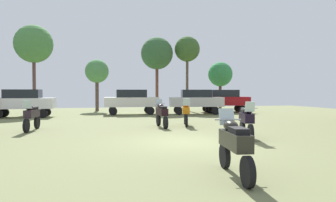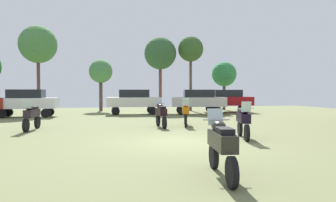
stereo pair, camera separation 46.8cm
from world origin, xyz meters
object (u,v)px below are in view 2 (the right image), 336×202
car_1 (199,100)px  car_3 (26,101)px  motorcycle_1 (32,115)px  tree_5 (38,45)px  car_2 (134,100)px  tree_1 (160,54)px  motorcycle_3 (161,113)px  tree_2 (224,75)px  motorcycle_7 (221,144)px  car_5 (227,99)px  motorcycle_6 (243,120)px  tree_3 (101,72)px  tree_8 (191,50)px  motorcycle_4 (186,112)px

car_1 → car_3: 13.06m
motorcycle_1 → tree_5: 14.35m
car_2 → tree_1: tree_1 is taller
tree_5 → motorcycle_3: bearing=-57.2°
motorcycle_1 → tree_1: size_ratio=0.31×
tree_1 → tree_5: bearing=-178.5°
tree_5 → tree_2: bearing=2.7°
motorcycle_7 → car_5: bearing=74.9°
motorcycle_3 → motorcycle_6: bearing=-64.4°
motorcycle_6 → tree_5: bearing=-43.8°
tree_3 → car_3: bearing=-128.1°
motorcycle_1 → tree_8: 18.33m
motorcycle_6 → tree_1: tree_1 is taller
motorcycle_1 → car_2: (5.76, 9.57, 0.45)m
car_5 → tree_2: size_ratio=0.94×
tree_2 → motorcycle_1: bearing=-137.4°
motorcycle_6 → tree_3: tree_3 is taller
car_3 → tree_3: 8.83m
car_1 → tree_5: tree_5 is taller
tree_1 → tree_2: size_ratio=1.44×
motorcycle_3 → car_1: bearing=58.8°
tree_2 → tree_5: tree_5 is taller
car_2 → car_5: size_ratio=0.96×
tree_3 → car_2: bearing=-64.1°
car_1 → tree_2: 7.31m
motorcycle_3 → tree_1: 14.40m
motorcycle_4 → tree_8: bearing=-93.2°
motorcycle_4 → motorcycle_6: bearing=114.8°
motorcycle_7 → car_2: bearing=97.6°
car_3 → car_2: bearing=-79.4°
motorcycle_7 → tree_2: size_ratio=0.46×
motorcycle_6 → car_3: 16.87m
car_3 → car_1: bearing=-86.8°
motorcycle_7 → car_2: car_2 is taller
motorcycle_1 → tree_3: size_ratio=0.44×
motorcycle_6 → motorcycle_4: bearing=-64.3°
motorcycle_3 → tree_5: (-8.48, 13.13, 5.18)m
motorcycle_3 → car_5: (7.74, 10.12, 0.46)m
car_1 → tree_3: size_ratio=0.93×
motorcycle_7 → tree_2: (9.38, 23.65, 2.84)m
car_1 → car_5: size_ratio=1.00×
car_2 → tree_3: bearing=27.5°
motorcycle_6 → car_3: car_3 is taller
motorcycle_1 → tree_5: size_ratio=0.28×
car_3 → tree_8: (13.66, 4.88, 4.67)m
tree_2 → motorcycle_4: bearing=-119.2°
tree_1 → car_1: bearing=-64.5°
motorcycle_3 → tree_3: size_ratio=0.42×
motorcycle_6 → tree_2: size_ratio=0.43×
car_1 → tree_1: (-2.31, 4.83, 4.24)m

